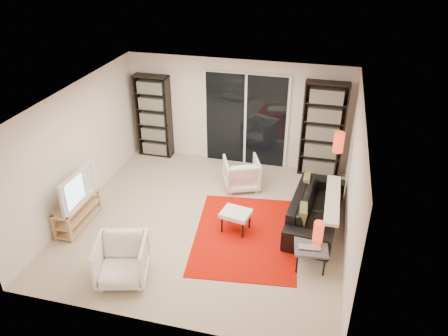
{
  "coord_description": "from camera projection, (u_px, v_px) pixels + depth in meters",
  "views": [
    {
      "loc": [
        1.95,
        -6.41,
        4.85
      ],
      "look_at": [
        0.25,
        0.3,
        1.0
      ],
      "focal_mm": 35.0,
      "sensor_mm": 36.0,
      "label": 1
    }
  ],
  "objects": [
    {
      "name": "laptop",
      "position": [
        310.0,
        249.0,
        6.83
      ],
      "size": [
        0.37,
        0.26,
        0.03
      ],
      "primitive_type": "imported",
      "rotation": [
        0.0,
        0.0,
        0.11
      ],
      "color": "silver",
      "rests_on": "side_table"
    },
    {
      "name": "table_lamp",
      "position": [
        318.0,
        232.0,
        6.93
      ],
      "size": [
        0.17,
        0.17,
        0.37
      ],
      "primitive_type": "cylinder",
      "color": "#F03B1F",
      "rests_on": "side_table"
    },
    {
      "name": "armchair_back",
      "position": [
        242.0,
        173.0,
        9.1
      ],
      "size": [
        0.92,
        0.93,
        0.65
      ],
      "primitive_type": "imported",
      "rotation": [
        0.0,
        0.0,
        3.52
      ],
      "color": "silver",
      "rests_on": "floor"
    },
    {
      "name": "ottoman",
      "position": [
        236.0,
        214.0,
        7.78
      ],
      "size": [
        0.57,
        0.5,
        0.4
      ],
      "color": "silver",
      "rests_on": "floor"
    },
    {
      "name": "bookshelf_left",
      "position": [
        154.0,
        116.0,
        10.12
      ],
      "size": [
        0.8,
        0.3,
        1.95
      ],
      "color": "black",
      "rests_on": "ground"
    },
    {
      "name": "tv",
      "position": [
        74.0,
        187.0,
        7.72
      ],
      "size": [
        0.19,
        1.06,
        0.61
      ],
      "primitive_type": "imported",
      "rotation": [
        0.0,
        0.0,
        1.52
      ],
      "color": "black",
      "rests_on": "tv_stand"
    },
    {
      "name": "sofa",
      "position": [
        316.0,
        209.0,
        8.0
      ],
      "size": [
        1.03,
        2.18,
        0.61
      ],
      "primitive_type": "imported",
      "rotation": [
        0.0,
        0.0,
        1.47
      ],
      "color": "black",
      "rests_on": "floor"
    },
    {
      "name": "floor",
      "position": [
        207.0,
        220.0,
        8.2
      ],
      "size": [
        5.0,
        5.0,
        0.0
      ],
      "primitive_type": "plane",
      "color": "#C1AA8D",
      "rests_on": "ground"
    },
    {
      "name": "wall_back",
      "position": [
        237.0,
        112.0,
        9.74
      ],
      "size": [
        5.0,
        0.02,
        2.4
      ],
      "primitive_type": "cube",
      "color": "silver",
      "rests_on": "ground"
    },
    {
      "name": "wall_left",
      "position": [
        78.0,
        149.0,
        8.15
      ],
      "size": [
        0.02,
        5.0,
        2.4
      ],
      "primitive_type": "cube",
      "color": "silver",
      "rests_on": "ground"
    },
    {
      "name": "wall_front",
      "position": [
        150.0,
        256.0,
        5.5
      ],
      "size": [
        5.0,
        0.02,
        2.4
      ],
      "primitive_type": "cube",
      "color": "silver",
      "rests_on": "ground"
    },
    {
      "name": "floor_lamp",
      "position": [
        338.0,
        149.0,
        8.31
      ],
      "size": [
        0.22,
        0.22,
        1.47
      ],
      "color": "black",
      "rests_on": "floor"
    },
    {
      "name": "sliding_door",
      "position": [
        246.0,
        120.0,
        9.73
      ],
      "size": [
        1.92,
        0.08,
        2.16
      ],
      "color": "white",
      "rests_on": "ground"
    },
    {
      "name": "ceiling",
      "position": [
        204.0,
        99.0,
        7.03
      ],
      "size": [
        5.0,
        5.0,
        0.02
      ],
      "primitive_type": "cube",
      "color": "white",
      "rests_on": "wall_back"
    },
    {
      "name": "tv_stand",
      "position": [
        78.0,
        212.0,
        7.99
      ],
      "size": [
        0.36,
        1.13,
        0.5
      ],
      "color": "tan",
      "rests_on": "floor"
    },
    {
      "name": "rug",
      "position": [
        245.0,
        235.0,
        7.81
      ],
      "size": [
        2.06,
        2.61,
        0.01
      ],
      "primitive_type": "cube",
      "rotation": [
        0.0,
        0.0,
        0.12
      ],
      "color": "#B80D02",
      "rests_on": "floor"
    },
    {
      "name": "side_table",
      "position": [
        311.0,
        248.0,
        6.95
      ],
      "size": [
        0.59,
        0.59,
        0.4
      ],
      "color": "#46464A",
      "rests_on": "floor"
    },
    {
      "name": "wall_right",
      "position": [
        354.0,
        182.0,
        7.08
      ],
      "size": [
        0.02,
        5.0,
        2.4
      ],
      "primitive_type": "cube",
      "color": "silver",
      "rests_on": "ground"
    },
    {
      "name": "armchair_front",
      "position": [
        122.0,
        260.0,
        6.69
      ],
      "size": [
        0.94,
        0.95,
        0.71
      ],
      "primitive_type": "imported",
      "rotation": [
        0.0,
        0.0,
        0.27
      ],
      "color": "silver",
      "rests_on": "floor"
    },
    {
      "name": "bookshelf_right",
      "position": [
        323.0,
        130.0,
        9.26
      ],
      "size": [
        0.9,
        0.3,
        2.1
      ],
      "color": "black",
      "rests_on": "ground"
    }
  ]
}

